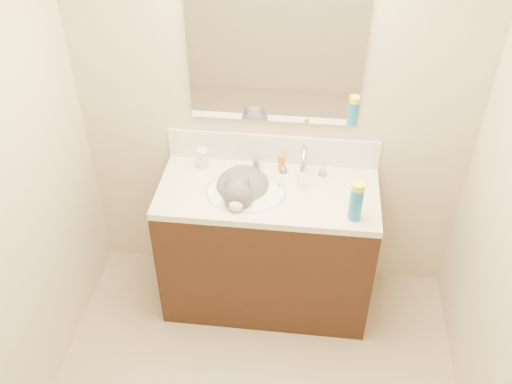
% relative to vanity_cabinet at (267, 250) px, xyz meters
% --- Properties ---
extents(room_shell, '(2.24, 2.54, 2.52)m').
position_rel_vanity_cabinet_xyz_m(room_shell, '(0.00, -0.97, 1.08)').
color(room_shell, '#C9B695').
rests_on(room_shell, ground).
extents(vanity_cabinet, '(1.20, 0.55, 0.82)m').
position_rel_vanity_cabinet_xyz_m(vanity_cabinet, '(0.00, 0.00, 0.00)').
color(vanity_cabinet, black).
rests_on(vanity_cabinet, ground).
extents(counter_slab, '(1.20, 0.55, 0.04)m').
position_rel_vanity_cabinet_xyz_m(counter_slab, '(0.00, 0.00, 0.43)').
color(counter_slab, beige).
rests_on(counter_slab, vanity_cabinet).
extents(basin, '(0.45, 0.36, 0.14)m').
position_rel_vanity_cabinet_xyz_m(basin, '(-0.12, -0.03, 0.38)').
color(basin, white).
rests_on(basin, vanity_cabinet).
extents(faucet, '(0.28, 0.20, 0.21)m').
position_rel_vanity_cabinet_xyz_m(faucet, '(0.18, 0.14, 0.54)').
color(faucet, silver).
rests_on(faucet, counter_slab).
extents(cat, '(0.35, 0.44, 0.34)m').
position_rel_vanity_cabinet_xyz_m(cat, '(-0.14, 0.00, 0.43)').
color(cat, '#504D50').
rests_on(cat, basin).
extents(backsplash, '(1.20, 0.02, 0.18)m').
position_rel_vanity_cabinet_xyz_m(backsplash, '(0.00, 0.26, 0.54)').
color(backsplash, silver).
rests_on(backsplash, counter_slab).
extents(mirror, '(0.90, 0.02, 0.80)m').
position_rel_vanity_cabinet_xyz_m(mirror, '(0.00, 0.26, 1.13)').
color(mirror, white).
rests_on(mirror, room_shell).
extents(pill_bottle, '(0.07, 0.07, 0.12)m').
position_rel_vanity_cabinet_xyz_m(pill_bottle, '(-0.39, 0.17, 0.51)').
color(pill_bottle, silver).
rests_on(pill_bottle, counter_slab).
extents(pill_label, '(0.07, 0.07, 0.04)m').
position_rel_vanity_cabinet_xyz_m(pill_label, '(-0.39, 0.17, 0.50)').
color(pill_label, '#F7AD29').
rests_on(pill_label, pill_bottle).
extents(silver_jar, '(0.07, 0.07, 0.07)m').
position_rel_vanity_cabinet_xyz_m(silver_jar, '(-0.08, 0.20, 0.48)').
color(silver_jar, '#B7B7BC').
rests_on(silver_jar, counter_slab).
extents(amber_bottle, '(0.05, 0.05, 0.10)m').
position_rel_vanity_cabinet_xyz_m(amber_bottle, '(0.06, 0.19, 0.50)').
color(amber_bottle, '#C86717').
rests_on(amber_bottle, counter_slab).
extents(toothbrush, '(0.03, 0.13, 0.01)m').
position_rel_vanity_cabinet_xyz_m(toothbrush, '(0.05, 0.05, 0.45)').
color(toothbrush, silver).
rests_on(toothbrush, counter_slab).
extents(toothbrush_head, '(0.02, 0.03, 0.02)m').
position_rel_vanity_cabinet_xyz_m(toothbrush_head, '(0.05, 0.05, 0.46)').
color(toothbrush_head, '#6DAAE8').
rests_on(toothbrush_head, counter_slab).
extents(spray_can, '(0.07, 0.07, 0.19)m').
position_rel_vanity_cabinet_xyz_m(spray_can, '(0.46, -0.18, 0.54)').
color(spray_can, '#1A75BB').
rests_on(spray_can, counter_slab).
extents(spray_cap, '(0.07, 0.07, 0.04)m').
position_rel_vanity_cabinet_xyz_m(spray_cap, '(0.46, -0.18, 0.65)').
color(spray_cap, '#F2FB1A').
rests_on(spray_cap, spray_can).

